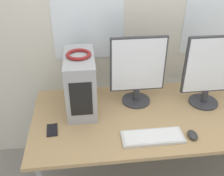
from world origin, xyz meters
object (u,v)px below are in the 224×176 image
(headphones, at_px, (79,54))
(mouse, at_px, (193,135))
(pc_tower, at_px, (81,83))
(cell_phone, at_px, (52,130))
(monitor_main, at_px, (138,70))
(keyboard, at_px, (153,137))
(monitor_right_near, at_px, (210,71))

(headphones, distance_m, mouse, 0.97)
(pc_tower, xyz_separation_m, mouse, (0.74, -0.44, -0.20))
(mouse, distance_m, cell_phone, 0.97)
(cell_phone, bearing_deg, monitor_main, 19.79)
(keyboard, distance_m, mouse, 0.27)
(monitor_main, xyz_separation_m, mouse, (0.30, -0.47, -0.27))
(monitor_right_near, bearing_deg, headphones, 176.28)
(headphones, height_order, cell_phone, headphones)
(headphones, bearing_deg, keyboard, -42.49)
(headphones, distance_m, monitor_main, 0.47)
(keyboard, height_order, mouse, mouse)
(pc_tower, relative_size, cell_phone, 3.37)
(pc_tower, height_order, keyboard, pc_tower)
(monitor_main, height_order, monitor_right_near, monitor_right_near)
(mouse, bearing_deg, pc_tower, 149.01)
(pc_tower, distance_m, headphones, 0.23)
(monitor_main, distance_m, cell_phone, 0.77)
(pc_tower, distance_m, cell_phone, 0.41)
(monitor_main, bearing_deg, pc_tower, -176.88)
(headphones, relative_size, cell_phone, 1.33)
(monitor_main, relative_size, cell_phone, 4.13)
(monitor_main, bearing_deg, keyboard, -86.69)
(keyboard, bearing_deg, monitor_right_near, 35.20)
(pc_tower, distance_m, keyboard, 0.67)
(mouse, xyz_separation_m, cell_phone, (-0.96, 0.18, -0.01))
(pc_tower, relative_size, headphones, 2.53)
(headphones, xyz_separation_m, keyboard, (0.47, -0.43, -0.44))
(keyboard, xyz_separation_m, cell_phone, (-0.68, 0.16, -0.01))
(monitor_main, xyz_separation_m, cell_phone, (-0.66, -0.29, -0.28))
(headphones, xyz_separation_m, cell_phone, (-0.22, -0.27, -0.45))
(monitor_right_near, relative_size, cell_phone, 4.25)
(monitor_main, distance_m, mouse, 0.62)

